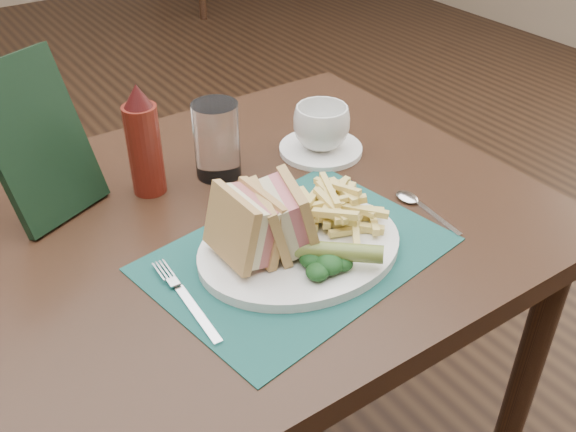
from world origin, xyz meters
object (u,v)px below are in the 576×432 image
at_px(drinking_glass, 217,140).
at_px(sandwich_half_a, 231,231).
at_px(coffee_cup, 321,127).
at_px(check_presenter, 38,141).
at_px(sandwich_half_b, 270,218).
at_px(placemat, 298,254).
at_px(table_main, 253,373).
at_px(saucer, 321,149).
at_px(ketchup_bottle, 143,140).
at_px(plate, 300,248).

bearing_deg(drinking_glass, sandwich_half_a, -114.99).
xyz_separation_m(coffee_cup, check_presenter, (-0.46, 0.09, 0.07)).
relative_size(sandwich_half_a, sandwich_half_b, 1.01).
distance_m(placemat, check_presenter, 0.42).
bearing_deg(sandwich_half_b, drinking_glass, 94.36).
bearing_deg(table_main, saucer, 21.82).
relative_size(sandwich_half_b, ketchup_bottle, 0.55).
distance_m(sandwich_half_b, drinking_glass, 0.25).
relative_size(saucer, ketchup_bottle, 0.81).
relative_size(saucer, coffee_cup, 1.50).
height_order(plate, check_presenter, check_presenter).
distance_m(sandwich_half_a, drinking_glass, 0.26).
xyz_separation_m(placemat, plate, (0.00, 0.00, 0.01)).
bearing_deg(coffee_cup, saucer, 0.00).
bearing_deg(coffee_cup, check_presenter, 169.23).
xyz_separation_m(saucer, check_presenter, (-0.46, 0.09, 0.12)).
xyz_separation_m(sandwich_half_a, sandwich_half_b, (0.06, -0.00, -0.00)).
bearing_deg(check_presenter, ketchup_bottle, -36.67).
bearing_deg(saucer, sandwich_half_a, -146.00).
height_order(sandwich_half_a, ketchup_bottle, ketchup_bottle).
xyz_separation_m(placemat, saucer, (0.21, 0.22, 0.00)).
bearing_deg(sandwich_half_a, ketchup_bottle, 89.93).
distance_m(saucer, coffee_cup, 0.04).
xyz_separation_m(sandwich_half_b, drinking_glass, (0.05, 0.24, -0.00)).
bearing_deg(drinking_glass, check_presenter, 168.95).
xyz_separation_m(sandwich_half_a, ketchup_bottle, (-0.01, 0.26, 0.02)).
height_order(sandwich_half_a, sandwich_half_b, sandwich_half_a).
distance_m(sandwich_half_a, check_presenter, 0.33).
relative_size(sandwich_half_a, coffee_cup, 1.03).
height_order(plate, coffee_cup, coffee_cup).
bearing_deg(sandwich_half_a, plate, -12.24).
height_order(table_main, ketchup_bottle, ketchup_bottle).
relative_size(plate, drinking_glass, 2.31).
bearing_deg(saucer, ketchup_bottle, 170.18).
bearing_deg(ketchup_bottle, coffee_cup, -9.82).
height_order(sandwich_half_b, coffee_cup, sandwich_half_b).
bearing_deg(ketchup_bottle, table_main, -54.51).
bearing_deg(coffee_cup, sandwich_half_b, -139.48).
distance_m(plate, sandwich_half_b, 0.07).
bearing_deg(sandwich_half_b, coffee_cup, 57.20).
xyz_separation_m(coffee_cup, ketchup_bottle, (-0.31, 0.05, 0.04)).
xyz_separation_m(sandwich_half_a, coffee_cup, (0.30, 0.20, -0.02)).
bearing_deg(placemat, sandwich_half_a, 168.39).
height_order(table_main, placemat, placemat).
relative_size(coffee_cup, drinking_glass, 0.77).
bearing_deg(sandwich_half_a, check_presenter, 116.43).
bearing_deg(check_presenter, coffee_cup, -34.71).
bearing_deg(sandwich_half_a, saucer, 32.29).
distance_m(table_main, plate, 0.41).
distance_m(plate, ketchup_bottle, 0.31).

